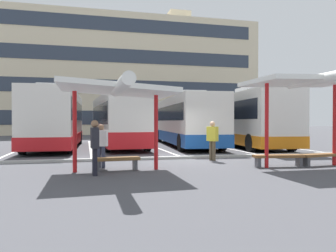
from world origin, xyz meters
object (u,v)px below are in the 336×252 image
object	(u,v)px
coach_bus_0	(56,119)
coach_bus_3	(244,119)
bench_0	(116,161)
waiting_passenger_0	(101,143)
coach_bus_2	(185,121)
waiting_passenger_2	(95,143)
waiting_shelter_0	(117,91)
waiting_shelter_1	(306,83)
bench_1	(279,158)
waiting_passenger_1	(212,138)
bench_2	(322,157)
coach_bus_1	(118,122)

from	to	relation	value
coach_bus_0	coach_bus_3	size ratio (longest dim) A/B	0.94
bench_0	waiting_passenger_0	xyz separation A→B (m)	(-0.48, 0.82, 0.57)
coach_bus_2	waiting_passenger_2	size ratio (longest dim) A/B	7.01
waiting_shelter_0	waiting_shelter_1	bearing A→B (deg)	-4.81
bench_1	waiting_passenger_0	world-z (taller)	waiting_passenger_0
waiting_shelter_0	bench_1	size ratio (longest dim) A/B	2.59
coach_bus_3	waiting_passenger_1	distance (m)	8.81
coach_bus_0	coach_bus_2	xyz separation A→B (m)	(8.46, 0.11, -0.12)
waiting_passenger_1	waiting_passenger_2	xyz separation A→B (m)	(-5.02, -2.84, 0.03)
coach_bus_2	bench_2	bearing A→B (deg)	-79.69
coach_bus_2	coach_bus_3	xyz separation A→B (m)	(3.72, -1.45, 0.13)
coach_bus_0	coach_bus_1	world-z (taller)	coach_bus_0
coach_bus_2	bench_1	xyz separation A→B (m)	(0.22, -11.06, -1.34)
coach_bus_3	waiting_passenger_0	xyz separation A→B (m)	(-9.86, -8.23, -0.91)
coach_bus_2	waiting_shelter_1	bearing A→B (deg)	-84.38
bench_0	bench_2	size ratio (longest dim) A/B	0.88
coach_bus_0	waiting_passenger_2	size ratio (longest dim) A/B	6.33
coach_bus_1	waiting_passenger_2	bearing A→B (deg)	-99.00
coach_bus_1	waiting_passenger_1	size ratio (longest dim) A/B	6.15
coach_bus_1	coach_bus_3	size ratio (longest dim) A/B	0.89
waiting_shelter_0	waiting_passenger_0	world-z (taller)	waiting_shelter_0
waiting_shelter_1	waiting_passenger_0	world-z (taller)	waiting_shelter_1
waiting_passenger_0	waiting_passenger_2	xyz separation A→B (m)	(-0.27, -1.73, 0.11)
coach_bus_3	bench_2	bearing A→B (deg)	-99.94
waiting_shelter_0	waiting_passenger_1	size ratio (longest dim) A/B	2.96
coach_bus_0	waiting_passenger_1	distance (m)	11.06
waiting_shelter_0	bench_0	distance (m)	2.39
waiting_shelter_0	waiting_passenger_0	bearing A→B (deg)	112.24
coach_bus_1	bench_1	size ratio (longest dim) A/B	5.39
coach_bus_1	coach_bus_3	distance (m)	8.45
coach_bus_0	waiting_passenger_1	xyz separation A→B (m)	(7.07, -8.46, -0.83)
coach_bus_1	waiting_shelter_0	xyz separation A→B (m)	(-1.03, -10.65, 1.03)
bench_2	waiting_passenger_1	bearing A→B (deg)	143.22
coach_bus_3	bench_1	distance (m)	10.34
coach_bus_1	bench_2	xyz separation A→B (m)	(6.65, -10.93, -1.33)
waiting_shelter_1	waiting_passenger_1	size ratio (longest dim) A/B	2.68
coach_bus_1	waiting_shelter_1	size ratio (longest dim) A/B	2.30
coach_bus_2	coach_bus_0	bearing A→B (deg)	-179.23
coach_bus_1	bench_2	size ratio (longest dim) A/B	5.66
coach_bus_3	waiting_shelter_0	distance (m)	13.31
bench_2	waiting_passenger_0	bearing A→B (deg)	169.94
bench_0	waiting_passenger_1	xyz separation A→B (m)	(4.27, 1.92, 0.64)
coach_bus_2	waiting_passenger_0	world-z (taller)	coach_bus_2
bench_1	waiting_shelter_0	bearing A→B (deg)	177.91
waiting_shelter_0	bench_2	xyz separation A→B (m)	(7.68, -0.28, -2.36)
bench_0	bench_1	bearing A→B (deg)	-5.51
waiting_shelter_1	waiting_passenger_1	world-z (taller)	waiting_shelter_1
waiting_shelter_0	waiting_passenger_1	distance (m)	5.13
waiting_shelter_0	coach_bus_2	bearing A→B (deg)	62.45
bench_0	bench_2	distance (m)	7.71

